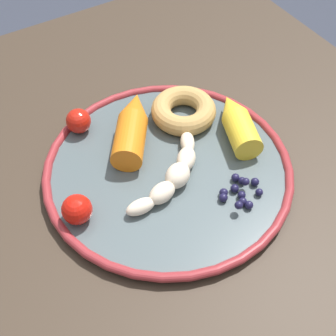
{
  "coord_description": "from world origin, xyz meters",
  "views": [
    {
      "loc": [
        0.32,
        -0.25,
        1.24
      ],
      "look_at": [
        -0.03,
        -0.04,
        0.75
      ],
      "focal_mm": 51.31,
      "sensor_mm": 36.0,
      "label": 1
    }
  ],
  "objects_px": {
    "plate": "(168,169)",
    "carrot_orange": "(132,126)",
    "carrot_yellow": "(237,122)",
    "donut": "(184,110)",
    "banana": "(173,175)",
    "dining_table": "(200,225)",
    "tomato_mid": "(78,121)",
    "blueberry_pile": "(240,191)",
    "tomato_near": "(77,209)"
  },
  "relations": [
    {
      "from": "plate",
      "to": "carrot_orange",
      "type": "xyz_separation_m",
      "value": [
        -0.08,
        -0.01,
        0.02
      ]
    },
    {
      "from": "carrot_yellow",
      "to": "donut",
      "type": "bearing_deg",
      "value": -143.3
    },
    {
      "from": "donut",
      "to": "banana",
      "type": "bearing_deg",
      "value": -38.97
    },
    {
      "from": "dining_table",
      "to": "donut",
      "type": "distance_m",
      "value": 0.18
    },
    {
      "from": "carrot_orange",
      "to": "tomato_mid",
      "type": "xyz_separation_m",
      "value": [
        -0.05,
        -0.06,
        -0.0
      ]
    },
    {
      "from": "carrot_yellow",
      "to": "donut",
      "type": "xyz_separation_m",
      "value": [
        -0.06,
        -0.05,
        -0.01
      ]
    },
    {
      "from": "dining_table",
      "to": "blueberry_pile",
      "type": "relative_size",
      "value": 15.17
    },
    {
      "from": "donut",
      "to": "tomato_mid",
      "type": "relative_size",
      "value": 2.66
    },
    {
      "from": "banana",
      "to": "blueberry_pile",
      "type": "distance_m",
      "value": 0.09
    },
    {
      "from": "donut",
      "to": "plate",
      "type": "bearing_deg",
      "value": -44.37
    },
    {
      "from": "tomato_mid",
      "to": "dining_table",
      "type": "bearing_deg",
      "value": 33.78
    },
    {
      "from": "tomato_near",
      "to": "tomato_mid",
      "type": "bearing_deg",
      "value": 154.98
    },
    {
      "from": "carrot_orange",
      "to": "banana",
      "type": "bearing_deg",
      "value": 3.83
    },
    {
      "from": "dining_table",
      "to": "carrot_orange",
      "type": "height_order",
      "value": "carrot_orange"
    },
    {
      "from": "carrot_orange",
      "to": "tomato_mid",
      "type": "height_order",
      "value": "carrot_orange"
    },
    {
      "from": "dining_table",
      "to": "plate",
      "type": "relative_size",
      "value": 2.76
    },
    {
      "from": "carrot_yellow",
      "to": "tomato_mid",
      "type": "xyz_separation_m",
      "value": [
        -0.12,
        -0.19,
        -0.0
      ]
    },
    {
      "from": "dining_table",
      "to": "carrot_yellow",
      "type": "xyz_separation_m",
      "value": [
        -0.04,
        0.08,
        0.14
      ]
    },
    {
      "from": "plate",
      "to": "carrot_yellow",
      "type": "height_order",
      "value": "carrot_yellow"
    },
    {
      "from": "blueberry_pile",
      "to": "tomato_near",
      "type": "distance_m",
      "value": 0.21
    },
    {
      "from": "tomato_near",
      "to": "donut",
      "type": "bearing_deg",
      "value": 112.17
    },
    {
      "from": "banana",
      "to": "tomato_near",
      "type": "height_order",
      "value": "tomato_near"
    },
    {
      "from": "carrot_yellow",
      "to": "plate",
      "type": "bearing_deg",
      "value": -86.72
    },
    {
      "from": "donut",
      "to": "blueberry_pile",
      "type": "bearing_deg",
      "value": -5.18
    },
    {
      "from": "plate",
      "to": "donut",
      "type": "distance_m",
      "value": 0.1
    },
    {
      "from": "donut",
      "to": "tomato_mid",
      "type": "distance_m",
      "value": 0.15
    },
    {
      "from": "banana",
      "to": "tomato_mid",
      "type": "relative_size",
      "value": 4.1
    },
    {
      "from": "plate",
      "to": "tomato_mid",
      "type": "bearing_deg",
      "value": -150.94
    },
    {
      "from": "plate",
      "to": "carrot_yellow",
      "type": "bearing_deg",
      "value": 93.28
    },
    {
      "from": "carrot_orange",
      "to": "blueberry_pile",
      "type": "xyz_separation_m",
      "value": [
        0.16,
        0.07,
        -0.01
      ]
    },
    {
      "from": "dining_table",
      "to": "tomato_near",
      "type": "distance_m",
      "value": 0.22
    },
    {
      "from": "plate",
      "to": "donut",
      "type": "height_order",
      "value": "donut"
    },
    {
      "from": "banana",
      "to": "carrot_yellow",
      "type": "bearing_deg",
      "value": 103.16
    },
    {
      "from": "dining_table",
      "to": "blueberry_pile",
      "type": "height_order",
      "value": "blueberry_pile"
    },
    {
      "from": "carrot_yellow",
      "to": "blueberry_pile",
      "type": "distance_m",
      "value": 0.11
    },
    {
      "from": "dining_table",
      "to": "tomato_mid",
      "type": "height_order",
      "value": "tomato_mid"
    },
    {
      "from": "dining_table",
      "to": "blueberry_pile",
      "type": "xyz_separation_m",
      "value": [
        0.05,
        0.02,
        0.13
      ]
    },
    {
      "from": "carrot_yellow",
      "to": "tomato_mid",
      "type": "distance_m",
      "value": 0.22
    },
    {
      "from": "carrot_yellow",
      "to": "tomato_mid",
      "type": "height_order",
      "value": "carrot_yellow"
    },
    {
      "from": "plate",
      "to": "tomato_mid",
      "type": "xyz_separation_m",
      "value": [
        -0.13,
        -0.07,
        0.02
      ]
    },
    {
      "from": "banana",
      "to": "blueberry_pile",
      "type": "relative_size",
      "value": 2.39
    },
    {
      "from": "carrot_orange",
      "to": "carrot_yellow",
      "type": "height_order",
      "value": "carrot_orange"
    },
    {
      "from": "carrot_yellow",
      "to": "carrot_orange",
      "type": "bearing_deg",
      "value": -117.95
    },
    {
      "from": "dining_table",
      "to": "carrot_orange",
      "type": "bearing_deg",
      "value": -155.78
    },
    {
      "from": "donut",
      "to": "tomato_mid",
      "type": "xyz_separation_m",
      "value": [
        -0.06,
        -0.14,
        0.0
      ]
    },
    {
      "from": "carrot_yellow",
      "to": "tomato_near",
      "type": "bearing_deg",
      "value": -85.66
    },
    {
      "from": "carrot_yellow",
      "to": "tomato_near",
      "type": "xyz_separation_m",
      "value": [
        0.02,
        -0.25,
        -0.0
      ]
    },
    {
      "from": "plate",
      "to": "dining_table",
      "type": "bearing_deg",
      "value": 47.69
    },
    {
      "from": "donut",
      "to": "blueberry_pile",
      "type": "relative_size",
      "value": 1.55
    },
    {
      "from": "carrot_yellow",
      "to": "tomato_mid",
      "type": "bearing_deg",
      "value": -122.57
    }
  ]
}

